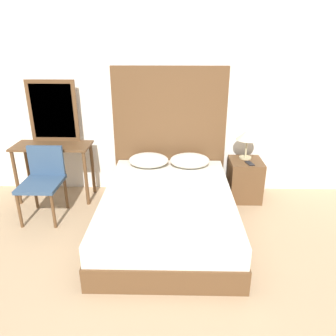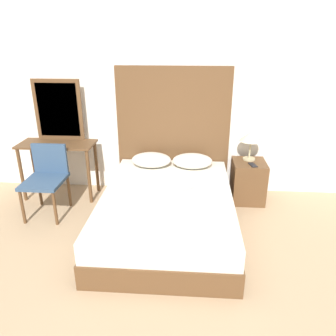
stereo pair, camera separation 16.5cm
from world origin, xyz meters
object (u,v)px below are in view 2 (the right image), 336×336
(table_lamp, at_px, (251,137))
(vanity_desk, at_px, (58,154))
(phone_on_bed, at_px, (188,189))
(nightstand, at_px, (248,181))
(phone_on_nightstand, at_px, (253,165))
(bed, at_px, (167,212))
(chair, at_px, (47,175))

(table_lamp, bearing_deg, vanity_desk, -176.88)
(phone_on_bed, bearing_deg, vanity_desk, 159.42)
(table_lamp, relative_size, vanity_desk, 0.40)
(table_lamp, bearing_deg, phone_on_bed, -134.98)
(phone_on_bed, xyz_separation_m, nightstand, (0.77, 0.68, -0.19))
(vanity_desk, bearing_deg, phone_on_nightstand, -1.46)
(phone_on_nightstand, distance_m, vanity_desk, 2.49)
(bed, xyz_separation_m, phone_on_bed, (0.22, 0.10, 0.23))
(phone_on_nightstand, bearing_deg, phone_on_bed, -143.93)
(table_lamp, bearing_deg, phone_on_nightstand, -85.23)
(phone_on_bed, xyz_separation_m, chair, (-1.68, 0.21, 0.02))
(vanity_desk, height_order, chair, chair)
(phone_on_nightstand, height_order, chair, chair)
(bed, xyz_separation_m, chair, (-1.46, 0.31, 0.26))
(table_lamp, height_order, phone_on_nightstand, table_lamp)
(phone_on_bed, distance_m, phone_on_nightstand, 0.98)
(phone_on_bed, distance_m, chair, 1.70)
(bed, distance_m, chair, 1.52)
(bed, height_order, vanity_desk, vanity_desk)
(nightstand, height_order, vanity_desk, vanity_desk)
(table_lamp, relative_size, phone_on_nightstand, 2.35)
(nightstand, distance_m, phone_on_nightstand, 0.29)
(vanity_desk, bearing_deg, phone_on_bed, -20.58)
(phone_on_nightstand, xyz_separation_m, vanity_desk, (-2.49, 0.06, 0.06))
(bed, height_order, table_lamp, table_lamp)
(bed, distance_m, vanity_desk, 1.70)
(nightstand, relative_size, chair, 0.65)
(nightstand, height_order, chair, chair)
(phone_on_bed, bearing_deg, bed, -154.58)
(vanity_desk, distance_m, chair, 0.44)
(nightstand, height_order, phone_on_nightstand, phone_on_nightstand)
(nightstand, height_order, table_lamp, table_lamp)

